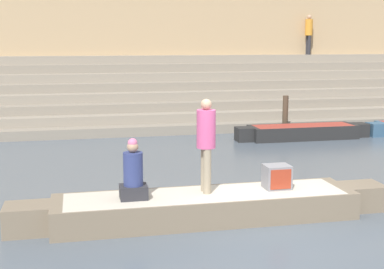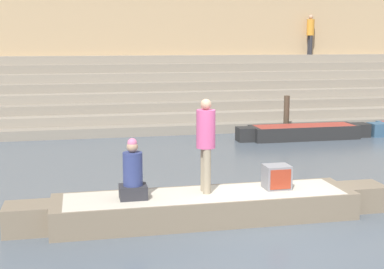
{
  "view_description": "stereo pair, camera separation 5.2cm",
  "coord_description": "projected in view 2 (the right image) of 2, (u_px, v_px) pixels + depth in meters",
  "views": [
    {
      "loc": [
        -3.2,
        -8.61,
        3.26
      ],
      "look_at": [
        -0.92,
        1.78,
        1.39
      ],
      "focal_mm": 50.0,
      "sensor_mm": 36.0,
      "label": 1
    },
    {
      "loc": [
        -3.15,
        -8.62,
        3.26
      ],
      "look_at": [
        -0.92,
        1.78,
        1.39
      ],
      "focal_mm": 50.0,
      "sensor_mm": 36.0,
      "label": 2
    }
  ],
  "objects": [
    {
      "name": "moored_boat_shore",
      "position": [
        304.0,
        132.0,
        18.02
      ],
      "size": [
        4.68,
        1.04,
        0.46
      ],
      "rotation": [
        0.0,
        0.0,
        0.09
      ],
      "color": "black",
      "rests_on": "ground"
    },
    {
      "name": "person_on_steps",
      "position": [
        310.0,
        32.0,
        23.89
      ],
      "size": [
        0.33,
        0.33,
        1.76
      ],
      "rotation": [
        0.0,
        0.0,
        0.13
      ],
      "color": "#28282D",
      "rests_on": "ghat_steps"
    },
    {
      "name": "ground_plane",
      "position": [
        264.0,
        227.0,
        9.51
      ],
      "size": [
        120.0,
        120.0,
        0.0
      ],
      "primitive_type": "plane",
      "color": "#4C5660"
    },
    {
      "name": "person_rowing",
      "position": [
        133.0,
        175.0,
        9.43
      ],
      "size": [
        0.49,
        0.38,
        1.09
      ],
      "rotation": [
        0.0,
        0.0,
        0.17
      ],
      "color": "#28282D",
      "rests_on": "rowboat_main"
    },
    {
      "name": "person_standing",
      "position": [
        206.0,
        139.0,
        9.74
      ],
      "size": [
        0.35,
        0.35,
        1.74
      ],
      "rotation": [
        0.0,
        0.0,
        -0.01
      ],
      "color": "gray",
      "rests_on": "rowboat_main"
    },
    {
      "name": "rowboat_main",
      "position": [
        206.0,
        206.0,
        9.84
      ],
      "size": [
        7.11,
        1.35,
        0.49
      ],
      "rotation": [
        0.0,
        0.0,
        0.05
      ],
      "color": "#756651",
      "rests_on": "ground"
    },
    {
      "name": "ghat_steps",
      "position": [
        158.0,
        99.0,
        21.52
      ],
      "size": [
        36.0,
        4.88,
        2.66
      ],
      "color": "gray",
      "rests_on": "ground"
    },
    {
      "name": "mooring_post",
      "position": [
        286.0,
        115.0,
        18.77
      ],
      "size": [
        0.2,
        0.2,
        1.38
      ],
      "primitive_type": "cylinder",
      "color": "#473828",
      "rests_on": "ground"
    },
    {
      "name": "back_wall",
      "position": [
        150.0,
        31.0,
        23.29
      ],
      "size": [
        34.2,
        1.28,
        7.42
      ],
      "color": "tan",
      "rests_on": "ground"
    },
    {
      "name": "tv_set",
      "position": [
        277.0,
        177.0,
        10.11
      ],
      "size": [
        0.48,
        0.42,
        0.45
      ],
      "rotation": [
        0.0,
        0.0,
        -0.01
      ],
      "color": "slate",
      "rests_on": "rowboat_main"
    }
  ]
}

